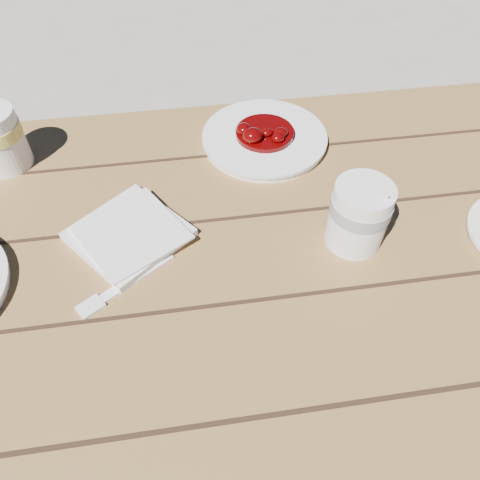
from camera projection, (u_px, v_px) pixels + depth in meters
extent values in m
plane|color=#9F9A90|center=(209.00, 432.00, 1.27)|extent=(60.00, 60.00, 0.00)
cube|color=brown|center=(185.00, 273.00, 0.71)|extent=(2.00, 0.80, 0.05)
cube|color=brown|center=(178.00, 151.00, 1.35)|extent=(1.80, 0.25, 0.04)
cube|color=brown|center=(419.00, 183.00, 1.60)|extent=(0.06, 0.06, 0.42)
cylinder|color=white|center=(359.00, 216.00, 0.68)|extent=(0.09, 0.09, 0.11)
cube|color=white|center=(129.00, 234.00, 0.72)|extent=(0.21, 0.21, 0.01)
cylinder|color=white|center=(264.00, 139.00, 0.87)|extent=(0.23, 0.23, 0.02)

